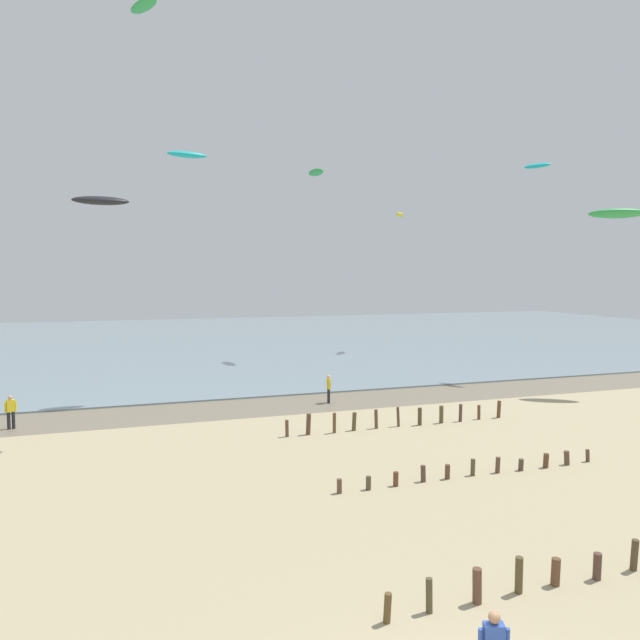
% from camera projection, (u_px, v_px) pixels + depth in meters
% --- Properties ---
extents(wet_sand_strip, '(120.00, 5.04, 0.01)m').
position_uv_depth(wet_sand_strip, '(225.00, 409.00, 34.03)').
color(wet_sand_strip, '#7A6D59').
rests_on(wet_sand_strip, ground).
extents(sea, '(160.00, 70.00, 0.10)m').
position_uv_depth(sea, '(171.00, 341.00, 69.48)').
color(sea, gray).
rests_on(sea, ground).
extents(groyne_mid, '(11.13, 0.33, 0.65)m').
position_uv_depth(groyne_mid, '(475.00, 469.00, 22.71)').
color(groyne_mid, brown).
rests_on(groyne_mid, ground).
extents(groyne_far, '(12.07, 0.35, 1.02)m').
position_uv_depth(groyne_far, '(397.00, 418.00, 30.07)').
color(groyne_far, brown).
rests_on(groyne_far, ground).
extents(person_mid_beach, '(0.53, 0.34, 1.71)m').
position_uv_depth(person_mid_beach, '(11.00, 411.00, 29.60)').
color(person_mid_beach, '#232328').
rests_on(person_mid_beach, ground).
extents(person_by_waterline, '(0.31, 0.55, 1.71)m').
position_uv_depth(person_by_waterline, '(329.00, 388.00, 35.71)').
color(person_by_waterline, '#232328').
rests_on(person_by_waterline, ground).
extents(kite_aloft_2, '(2.53, 0.93, 0.54)m').
position_uv_depth(kite_aloft_2, '(101.00, 201.00, 27.16)').
color(kite_aloft_2, black).
extents(kite_aloft_3, '(3.63, 2.85, 0.80)m').
position_uv_depth(kite_aloft_3, '(617.00, 213.00, 38.31)').
color(kite_aloft_3, green).
extents(kite_aloft_4, '(1.79, 2.52, 0.46)m').
position_uv_depth(kite_aloft_4, '(144.00, 5.00, 31.28)').
color(kite_aloft_4, green).
extents(kite_aloft_6, '(1.66, 2.11, 0.57)m').
position_uv_depth(kite_aloft_6, '(537.00, 166.00, 43.89)').
color(kite_aloft_6, '#19B2B7').
extents(kite_aloft_9, '(1.28, 2.76, 0.76)m').
position_uv_depth(kite_aloft_9, '(316.00, 172.00, 53.79)').
color(kite_aloft_9, green).
extents(kite_aloft_10, '(2.53, 1.12, 0.50)m').
position_uv_depth(kite_aloft_10, '(187.00, 155.00, 36.37)').
color(kite_aloft_10, '#19B2B7').
extents(kite_aloft_11, '(1.94, 2.50, 0.47)m').
position_uv_depth(kite_aloft_11, '(400.00, 215.00, 60.23)').
color(kite_aloft_11, yellow).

